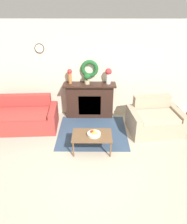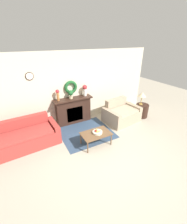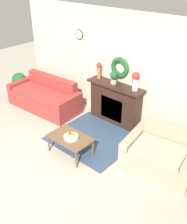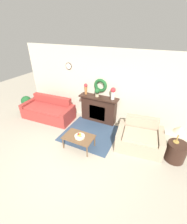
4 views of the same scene
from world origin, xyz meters
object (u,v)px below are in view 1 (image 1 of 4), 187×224
Objects in this scene: loveseat_right at (155,120)px; fruit_bowl at (94,134)px; fireplace at (90,100)px; coffee_table at (92,136)px; potted_plant_on_mantel at (87,77)px; couch_left at (19,118)px; vase_on_mantel_left at (70,75)px; vase_on_mantel_right at (108,75)px.

fruit_bowl is at bearing -158.95° from loveseat_right.
fireplace is at bearing 94.37° from fruit_bowl.
coffee_table is (-1.64, -0.86, 0.06)m from loveseat_right.
fruit_bowl is at bearing -14.53° from coffee_table.
loveseat_right is 4.60× the size of potted_plant_on_mantel.
coffee_table is at bearing -159.85° from loveseat_right.
potted_plant_on_mantel reaches higher than coffee_table.
potted_plant_on_mantel is at bearing -168.50° from fireplace.
couch_left is 3.64m from loveseat_right.
fruit_bowl is at bearing -68.22° from vase_on_mantel_left.
couch_left is at bearing -163.91° from vase_on_mantel_right.
fireplace is at bearing -0.59° from vase_on_mantel_left.
fruit_bowl is (-1.60, -0.87, 0.14)m from loveseat_right.
vase_on_mantel_right reaches higher than loveseat_right.
coffee_table is 2.95× the size of fruit_bowl.
fireplace is 3.55× the size of vase_on_mantel_left.
coffee_table is 2.01m from vase_on_mantel_left.
vase_on_mantel_right reaches higher than coffee_table.
potted_plant_on_mantel reaches higher than fireplace.
vase_on_mantel_left is at bearing 180.00° from vase_on_mantel_right.
couch_left is 5.02× the size of vase_on_mantel_left.
couch_left is at bearing 153.87° from coffee_table.
fruit_bowl is 0.70× the size of vase_on_mantel_right.
fireplace is at bearing -179.39° from vase_on_mantel_right.
potted_plant_on_mantel is at bearing -178.08° from vase_on_mantel_right.
vase_on_mantel_left is 1.33× the size of potted_plant_on_mantel.
vase_on_mantel_right is (0.40, 1.69, 0.83)m from fruit_bowl.
vase_on_mantel_left is (-0.67, 1.69, 0.82)m from fruit_bowl.
fruit_bowl reaches higher than coffee_table.
vase_on_mantel_right is at bearing 75.40° from coffee_table.
fireplace is 0.71× the size of couch_left.
couch_left is 2.32× the size of coffee_table.
couch_left is (-1.90, -0.70, -0.21)m from fireplace.
fireplace is 1.02× the size of loveseat_right.
coffee_table is 2.17× the size of vase_on_mantel_left.
fruit_bowl is at bearing -83.18° from potted_plant_on_mantel.
potted_plant_on_mantel is (-0.20, 1.67, 0.76)m from fruit_bowl.
couch_left is 2.27m from fruit_bowl.
potted_plant_on_mantel is at bearing -2.41° from vase_on_mantel_left.
loveseat_right reaches higher than couch_left.
vase_on_mantel_right is (-1.21, 0.82, 0.97)m from loveseat_right.
couch_left reaches higher than coffee_table.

